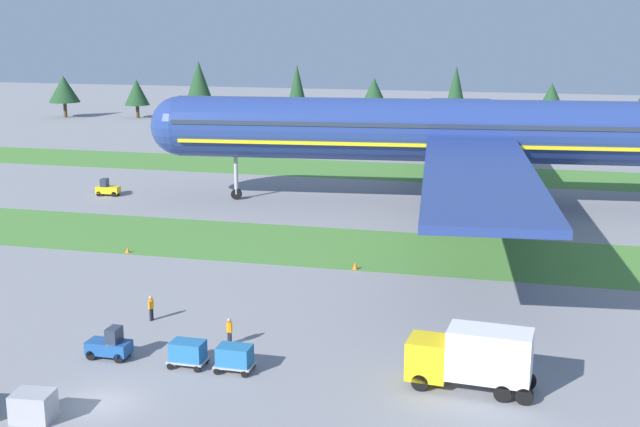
% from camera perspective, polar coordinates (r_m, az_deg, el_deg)
% --- Properties ---
extents(ground_plane, '(400.00, 400.00, 0.00)m').
position_cam_1_polar(ground_plane, '(47.49, -14.57, -12.27)').
color(ground_plane, gray).
extents(grass_strip_near, '(320.00, 13.45, 0.01)m').
position_cam_1_polar(grass_strip_near, '(76.83, -2.67, -2.02)').
color(grass_strip_near, '#4C8438').
rests_on(grass_strip_near, ground).
extents(grass_strip_far, '(320.00, 13.45, 0.01)m').
position_cam_1_polar(grass_strip_far, '(113.77, 2.93, 2.94)').
color(grass_strip_far, '#4C8438').
rests_on(grass_strip_far, ground).
extents(airliner, '(67.80, 83.53, 22.97)m').
position_cam_1_polar(airliner, '(91.79, 9.31, 5.54)').
color(airliner, navy).
rests_on(airliner, ground).
extents(baggage_tug, '(2.61, 1.31, 1.97)m').
position_cam_1_polar(baggage_tug, '(52.83, -13.97, -8.61)').
color(baggage_tug, '#1E4C8E').
rests_on(baggage_tug, ground).
extents(cargo_dolly_lead, '(2.21, 1.51, 1.55)m').
position_cam_1_polar(cargo_dolly_lead, '(50.71, -8.90, -9.18)').
color(cargo_dolly_lead, '#A3A3A8').
rests_on(cargo_dolly_lead, ground).
extents(cargo_dolly_second, '(2.21, 1.51, 1.55)m').
position_cam_1_polar(cargo_dolly_second, '(49.70, -5.78, -9.56)').
color(cargo_dolly_second, '#A3A3A8').
rests_on(cargo_dolly_second, ground).
extents(catering_truck, '(7.11, 2.81, 3.58)m').
position_cam_1_polar(catering_truck, '(47.52, 10.23, -9.45)').
color(catering_truck, yellow).
rests_on(catering_truck, ground).
extents(pushback_tractor, '(2.72, 1.57, 1.97)m').
position_cam_1_polar(pushback_tractor, '(100.18, -14.13, 1.64)').
color(pushback_tractor, yellow).
rests_on(pushback_tractor, ground).
extents(ground_crew_marshaller, '(0.43, 0.42, 1.74)m').
position_cam_1_polar(ground_crew_marshaller, '(53.58, -6.12, -7.83)').
color(ground_crew_marshaller, black).
rests_on(ground_crew_marshaller, ground).
extents(ground_crew_loader, '(0.36, 0.56, 1.74)m').
position_cam_1_polar(ground_crew_loader, '(58.49, -11.31, -6.19)').
color(ground_crew_loader, black).
rests_on(ground_crew_loader, ground).
extents(uld_container_3, '(2.16, 1.80, 1.51)m').
position_cam_1_polar(uld_container_3, '(46.33, -18.76, -12.20)').
color(uld_container_3, '#A3A3A8').
rests_on(uld_container_3, ground).
extents(taxiway_marker_0, '(0.44, 0.44, 0.46)m').
position_cam_1_polar(taxiway_marker_0, '(75.58, -12.83, -2.42)').
color(taxiway_marker_0, orange).
rests_on(taxiway_marker_0, ground).
extents(taxiway_marker_1, '(0.44, 0.44, 0.65)m').
position_cam_1_polar(taxiway_marker_1, '(68.88, 2.39, -3.53)').
color(taxiway_marker_1, orange).
rests_on(taxiway_marker_1, ground).
extents(distant_tree_line, '(147.12, 10.47, 11.94)m').
position_cam_1_polar(distant_tree_line, '(158.95, 2.80, 8.19)').
color(distant_tree_line, '#4C3823').
rests_on(distant_tree_line, ground).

